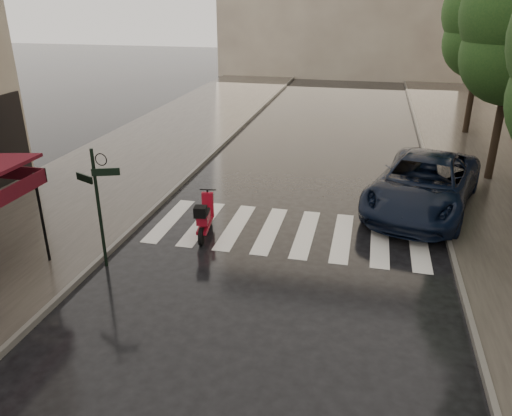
% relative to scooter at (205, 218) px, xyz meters
% --- Properties ---
extents(ground, '(120.00, 120.00, 0.00)m').
position_rel_scooter_xyz_m(ground, '(-0.70, -5.25, -0.54)').
color(ground, black).
rests_on(ground, ground).
extents(sidewalk_near, '(6.00, 60.00, 0.12)m').
position_rel_scooter_xyz_m(sidewalk_near, '(-5.20, 6.75, -0.48)').
color(sidewalk_near, '#38332D').
rests_on(sidewalk_near, ground).
extents(sidewalk_far, '(5.50, 60.00, 0.12)m').
position_rel_scooter_xyz_m(sidewalk_far, '(9.55, 6.75, -0.48)').
color(sidewalk_far, '#38332D').
rests_on(sidewalk_far, ground).
extents(curb_near, '(0.12, 60.00, 0.16)m').
position_rel_scooter_xyz_m(curb_near, '(-2.15, 6.75, -0.47)').
color(curb_near, '#595651').
rests_on(curb_near, ground).
extents(curb_far, '(0.12, 60.00, 0.16)m').
position_rel_scooter_xyz_m(curb_far, '(6.75, 6.75, -0.47)').
color(curb_far, '#595651').
rests_on(curb_far, ground).
extents(crosswalk, '(7.85, 3.20, 0.01)m').
position_rel_scooter_xyz_m(crosswalk, '(2.27, 0.75, -0.54)').
color(crosswalk, silver).
rests_on(crosswalk, ground).
extents(signpost, '(1.17, 0.29, 3.10)m').
position_rel_scooter_xyz_m(signpost, '(-1.89, -2.25, 1.29)').
color(signpost, black).
rests_on(signpost, ground).
extents(tree_far, '(3.80, 3.80, 8.16)m').
position_rel_scooter_xyz_m(tree_far, '(9.00, 13.75, 4.91)').
color(tree_far, black).
rests_on(tree_far, sidewalk_far).
extents(scooter, '(0.59, 1.78, 1.17)m').
position_rel_scooter_xyz_m(scooter, '(0.00, 0.00, 0.00)').
color(scooter, black).
rests_on(scooter, ground).
extents(parked_car, '(4.37, 6.69, 1.71)m').
position_rel_scooter_xyz_m(parked_car, '(6.17, 3.44, 0.31)').
color(parked_car, black).
rests_on(parked_car, ground).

